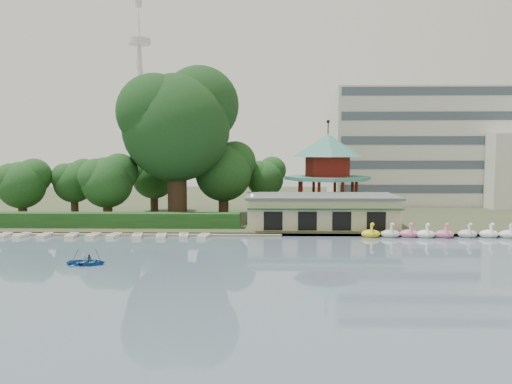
{
  "coord_description": "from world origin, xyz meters",
  "views": [
    {
      "loc": [
        3.19,
        -39.74,
        9.97
      ],
      "look_at": [
        2.0,
        18.0,
        5.0
      ],
      "focal_mm": 35.0,
      "sensor_mm": 36.0,
      "label": 1
    }
  ],
  "objects_px": {
    "dock": "(135,234)",
    "big_tree": "(178,120)",
    "boathouse": "(321,210)",
    "rowboat_with_passengers": "(87,259)",
    "pavilion": "(328,167)"
  },
  "relations": [
    {
      "from": "dock",
      "to": "big_tree",
      "type": "xyz_separation_m",
      "value": [
        3.2,
        11.04,
        13.78
      ]
    },
    {
      "from": "boathouse",
      "to": "rowboat_with_passengers",
      "type": "xyz_separation_m",
      "value": [
        -22.33,
        -19.6,
        -1.9
      ]
    },
    {
      "from": "pavilion",
      "to": "big_tree",
      "type": "bearing_deg",
      "value": -169.74
    },
    {
      "from": "dock",
      "to": "boathouse",
      "type": "distance_m",
      "value": 22.62
    },
    {
      "from": "dock",
      "to": "big_tree",
      "type": "distance_m",
      "value": 17.94
    },
    {
      "from": "pavilion",
      "to": "rowboat_with_passengers",
      "type": "height_order",
      "value": "pavilion"
    },
    {
      "from": "dock",
      "to": "rowboat_with_passengers",
      "type": "relative_size",
      "value": 7.38
    },
    {
      "from": "boathouse",
      "to": "rowboat_with_passengers",
      "type": "bearing_deg",
      "value": -138.72
    },
    {
      "from": "dock",
      "to": "pavilion",
      "type": "distance_m",
      "value": 29.14
    },
    {
      "from": "boathouse",
      "to": "big_tree",
      "type": "bearing_deg",
      "value": 161.58
    },
    {
      "from": "dock",
      "to": "pavilion",
      "type": "bearing_deg",
      "value": 31.66
    },
    {
      "from": "dock",
      "to": "rowboat_with_passengers",
      "type": "xyz_separation_m",
      "value": [
        -0.33,
        -14.83,
        0.35
      ]
    },
    {
      "from": "rowboat_with_passengers",
      "to": "dock",
      "type": "bearing_deg",
      "value": 88.72
    },
    {
      "from": "boathouse",
      "to": "pavilion",
      "type": "distance_m",
      "value": 11.43
    },
    {
      "from": "dock",
      "to": "big_tree",
      "type": "bearing_deg",
      "value": 73.84
    }
  ]
}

